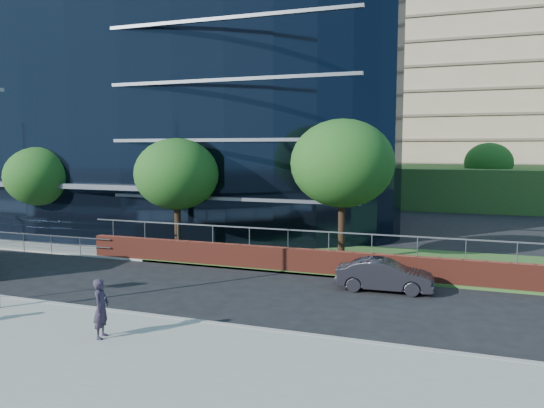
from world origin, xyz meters
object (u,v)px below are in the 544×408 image
at_px(tree_far_d, 342,163).
at_px(tree_far_b, 40,176).
at_px(tree_far_c, 177,174).
at_px(tree_dist_e, 489,163).
at_px(pedestrian, 101,308).
at_px(parked_car, 385,275).

bearing_deg(tree_far_d, tree_far_b, -178.49).
xyz_separation_m(tree_far_b, tree_far_c, (10.00, -0.50, 0.33)).
bearing_deg(tree_far_b, tree_dist_e, 48.48).
height_order(tree_far_c, pedestrian, tree_far_c).
bearing_deg(tree_far_d, tree_dist_e, 75.07).
xyz_separation_m(tree_far_d, pedestrian, (-4.47, -13.44, -4.11)).
distance_m(tree_far_c, pedestrian, 13.68).
height_order(tree_far_b, tree_far_d, tree_far_d).
relative_size(tree_far_b, tree_far_c, 0.93).
bearing_deg(pedestrian, tree_far_b, 33.13).
relative_size(tree_far_b, tree_dist_e, 0.93).
bearing_deg(pedestrian, parked_car, -54.36).
relative_size(tree_far_c, parked_car, 1.63).
bearing_deg(parked_car, tree_far_b, 77.09).
distance_m(tree_far_d, tree_dist_e, 31.06).
relative_size(tree_dist_e, parked_car, 1.63).
xyz_separation_m(tree_far_c, tree_dist_e, (17.00, 31.00, 0.00)).
bearing_deg(tree_far_d, pedestrian, -108.40).
xyz_separation_m(tree_far_c, tree_far_d, (9.00, 1.00, 0.65)).
distance_m(tree_dist_e, parked_car, 35.05).
height_order(tree_far_b, tree_dist_e, tree_dist_e).
relative_size(tree_far_b, tree_far_d, 0.81).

